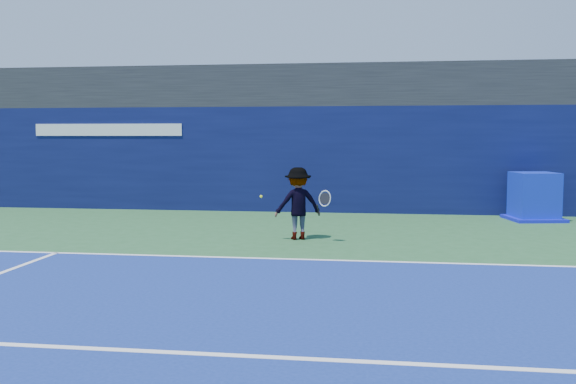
% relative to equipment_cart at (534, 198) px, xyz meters
% --- Properties ---
extents(ground, '(80.00, 80.00, 0.00)m').
position_rel_equipment_cart_xyz_m(ground, '(-4.89, -9.15, -0.56)').
color(ground, '#285A2F').
rests_on(ground, ground).
extents(baseline, '(24.00, 0.10, 0.01)m').
position_rel_equipment_cart_xyz_m(baseline, '(-4.89, -6.15, -0.55)').
color(baseline, white).
rests_on(baseline, ground).
extents(service_line, '(24.00, 0.10, 0.01)m').
position_rel_equipment_cart_xyz_m(service_line, '(-4.89, -11.15, -0.55)').
color(service_line, white).
rests_on(service_line, ground).
extents(stadium_band, '(36.00, 3.00, 1.20)m').
position_rel_equipment_cart_xyz_m(stadium_band, '(-4.89, 2.35, 3.04)').
color(stadium_band, black).
rests_on(stadium_band, back_wall_assembly).
extents(back_wall_assembly, '(36.00, 1.03, 3.00)m').
position_rel_equipment_cart_xyz_m(back_wall_assembly, '(-4.90, 1.35, 0.94)').
color(back_wall_assembly, '#0B103E').
rests_on(back_wall_assembly, ground).
extents(equipment_cart, '(1.50, 1.50, 1.23)m').
position_rel_equipment_cart_xyz_m(equipment_cart, '(0.00, 0.00, 0.00)').
color(equipment_cart, '#0D1FBA').
rests_on(equipment_cart, ground).
extents(tennis_player, '(1.29, 0.86, 1.51)m').
position_rel_equipment_cart_xyz_m(tennis_player, '(-5.66, -3.91, 0.19)').
color(tennis_player, white).
rests_on(tennis_player, ground).
extents(tennis_ball, '(0.06, 0.06, 0.06)m').
position_rel_equipment_cart_xyz_m(tennis_ball, '(-6.44, -3.92, 0.33)').
color(tennis_ball, '#E8F91B').
rests_on(tennis_ball, ground).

